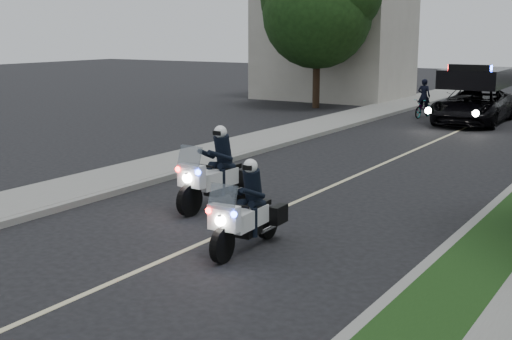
{
  "coord_description": "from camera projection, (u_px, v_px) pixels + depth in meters",
  "views": [
    {
      "loc": [
        7.41,
        -10.67,
        3.96
      ],
      "look_at": [
        -0.19,
        1.58,
        1.0
      ],
      "focal_mm": 48.22,
      "sensor_mm": 36.0,
      "label": 1
    }
  ],
  "objects": [
    {
      "name": "curb_left",
      "position": [
        288.0,
        143.0,
        23.93
      ],
      "size": [
        0.2,
        60.0,
        0.15
      ],
      "primitive_type": "cube",
      "color": "gray",
      "rests_on": "ground"
    },
    {
      "name": "sidewalk_left",
      "position": [
        261.0,
        140.0,
        24.5
      ],
      "size": [
        2.0,
        60.0,
        0.16
      ],
      "primitive_type": "cube",
      "color": "gray",
      "rests_on": "ground"
    },
    {
      "name": "bicycle",
      "position": [
        423.0,
        117.0,
        31.44
      ],
      "size": [
        0.7,
        1.66,
        0.85
      ],
      "primitive_type": "imported",
      "rotation": [
        0.0,
        0.0,
        -0.09
      ],
      "color": "black",
      "rests_on": "ground"
    },
    {
      "name": "tree_left_near",
      "position": [
        316.0,
        108.0,
        35.26
      ],
      "size": [
        6.8,
        6.8,
        9.22
      ],
      "primitive_type": null,
      "rotation": [
        0.0,
        0.0,
        0.27
      ],
      "color": "#1B3E14",
      "rests_on": "ground"
    },
    {
      "name": "police_moto_right",
      "position": [
        247.0,
        249.0,
        12.59
      ],
      "size": [
        0.77,
        1.99,
        1.67
      ],
      "primitive_type": null,
      "rotation": [
        0.0,
        0.0,
        0.04
      ],
      "color": "silver",
      "rests_on": "ground"
    },
    {
      "name": "ground",
      "position": [
        222.0,
        234.0,
        13.5
      ],
      "size": [
        120.0,
        120.0,
        0.0
      ],
      "primitive_type": "plane",
      "color": "black",
      "rests_on": "ground"
    },
    {
      "name": "lane_marking",
      "position": [
        400.0,
        156.0,
        21.83
      ],
      "size": [
        0.12,
        50.0,
        0.01
      ],
      "primitive_type": "cube",
      "color": "#BFB78C",
      "rests_on": "ground"
    },
    {
      "name": "police_suv",
      "position": [
        472.0,
        123.0,
        29.49
      ],
      "size": [
        2.71,
        5.66,
        2.73
      ],
      "primitive_type": "imported",
      "rotation": [
        0.0,
        0.0,
        0.02
      ],
      "color": "black",
      "rests_on": "ground"
    },
    {
      "name": "police_moto_left",
      "position": [
        217.0,
        207.0,
        15.58
      ],
      "size": [
        0.92,
        2.24,
        1.86
      ],
      "primitive_type": null,
      "rotation": [
        0.0,
        0.0,
        -0.07
      ],
      "color": "white",
      "rests_on": "ground"
    },
    {
      "name": "building_far",
      "position": [
        334.0,
        37.0,
        39.61
      ],
      "size": [
        8.0,
        6.0,
        7.0
      ],
      "primitive_type": "cube",
      "color": "#A8A396",
      "rests_on": "ground"
    },
    {
      "name": "cyclist",
      "position": [
        423.0,
        117.0,
        31.44
      ],
      "size": [
        0.58,
        0.41,
        1.56
      ],
      "primitive_type": "imported",
      "rotation": [
        0.0,
        0.0,
        3.2
      ],
      "color": "black",
      "rests_on": "ground"
    },
    {
      "name": "tree_left_far",
      "position": [
        357.0,
        96.0,
        41.56
      ],
      "size": [
        6.12,
        6.12,
        9.12
      ],
      "primitive_type": null,
      "rotation": [
        0.0,
        0.0,
        0.13
      ],
      "color": "black",
      "rests_on": "ground"
    }
  ]
}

